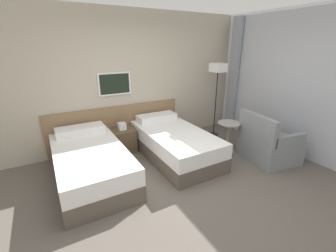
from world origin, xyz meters
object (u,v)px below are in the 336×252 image
(floor_lamp, at_px, (218,74))
(armchair, at_px, (268,145))
(bed_near_door, at_px, (91,163))
(bed_near_window, at_px, (174,143))
(side_table, at_px, (228,132))
(nightstand, at_px, (123,140))

(floor_lamp, relative_size, armchair, 1.65)
(bed_near_door, bearing_deg, floor_lamp, 9.22)
(bed_near_window, height_order, side_table, bed_near_window)
(bed_near_window, relative_size, side_table, 3.19)
(bed_near_window, bearing_deg, armchair, -33.17)
(bed_near_door, xyz_separation_m, armchair, (3.01, -0.96, 0.02))
(side_table, bearing_deg, nightstand, 149.68)
(side_table, height_order, armchair, armchair)
(nightstand, relative_size, floor_lamp, 0.36)
(armchair, bearing_deg, floor_lamp, 12.37)
(bed_near_door, bearing_deg, armchair, -17.61)
(bed_near_window, xyz_separation_m, floor_lamp, (1.39, 0.48, 1.17))
(nightstand, bearing_deg, bed_near_window, -42.45)
(bed_near_window, relative_size, floor_lamp, 1.18)
(nightstand, xyz_separation_m, armchair, (2.24, -1.66, 0.05))
(bed_near_window, relative_size, nightstand, 3.27)
(bed_near_door, xyz_separation_m, bed_near_window, (1.55, 0.00, 0.00))
(bed_near_window, height_order, nightstand, bed_near_window)
(nightstand, xyz_separation_m, floor_lamp, (2.17, -0.23, 1.20))
(nightstand, bearing_deg, armchair, -36.65)
(bed_near_door, height_order, nightstand, bed_near_door)
(bed_near_door, distance_m, armchair, 3.16)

